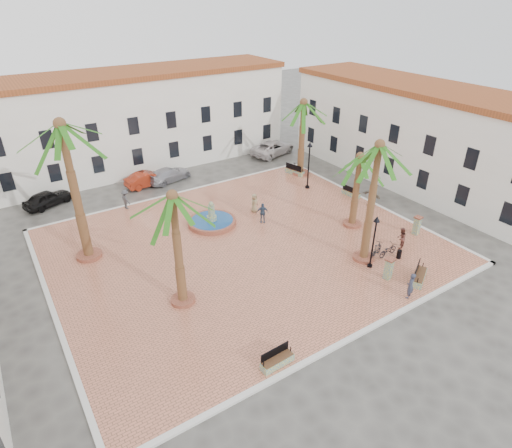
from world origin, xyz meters
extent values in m
plane|color=#56544F|center=(0.00, 0.00, 0.00)|extent=(120.00, 120.00, 0.00)
cube|color=#D1795A|center=(0.00, 0.00, 0.07)|extent=(26.00, 22.00, 0.15)
cube|color=silver|center=(0.00, 11.00, 0.08)|extent=(26.30, 0.30, 0.16)
cube|color=silver|center=(0.00, -11.00, 0.08)|extent=(26.30, 0.30, 0.16)
cube|color=silver|center=(13.00, 0.00, 0.08)|extent=(0.30, 22.30, 0.16)
cube|color=silver|center=(-13.00, 0.00, 0.08)|extent=(0.30, 22.30, 0.16)
cube|color=white|center=(0.00, 20.00, 4.50)|extent=(30.00, 7.00, 9.00)
cube|color=brown|center=(0.00, 20.00, 9.25)|extent=(30.40, 7.40, 0.50)
cube|color=black|center=(-13.12, 16.52, 2.20)|extent=(1.00, 0.12, 1.60)
cube|color=black|center=(-9.38, 16.52, 2.20)|extent=(1.00, 0.12, 1.60)
cube|color=black|center=(-5.62, 16.52, 2.20)|extent=(1.00, 0.12, 1.60)
cube|color=black|center=(-1.88, 16.52, 2.20)|extent=(1.00, 0.12, 1.60)
cube|color=black|center=(1.88, 16.52, 2.20)|extent=(1.00, 0.12, 1.60)
cube|color=black|center=(5.62, 16.52, 2.20)|extent=(1.00, 0.12, 1.60)
cube|color=black|center=(9.38, 16.52, 2.20)|extent=(1.00, 0.12, 1.60)
cube|color=black|center=(13.12, 16.52, 2.20)|extent=(1.00, 0.12, 1.60)
cube|color=black|center=(-9.38, 16.52, 5.20)|extent=(1.00, 0.12, 1.60)
cube|color=black|center=(-5.62, 16.52, 5.20)|extent=(1.00, 0.12, 1.60)
cube|color=black|center=(-1.88, 16.52, 5.20)|extent=(1.00, 0.12, 1.60)
cube|color=black|center=(1.88, 16.52, 5.20)|extent=(1.00, 0.12, 1.60)
cube|color=black|center=(5.62, 16.52, 5.20)|extent=(1.00, 0.12, 1.60)
cube|color=black|center=(9.38, 16.52, 5.20)|extent=(1.00, 0.12, 1.60)
cube|color=black|center=(13.12, 16.52, 5.20)|extent=(1.00, 0.12, 1.60)
cube|color=white|center=(20.00, 2.00, 4.25)|extent=(7.00, 26.00, 8.50)
cube|color=brown|center=(20.00, 2.00, 8.75)|extent=(7.40, 26.40, 0.50)
cube|color=black|center=(16.54, -9.49, 2.20)|extent=(0.12, 1.00, 1.60)
cube|color=black|center=(16.54, -5.77, 2.20)|extent=(0.12, 1.00, 1.60)
cube|color=black|center=(16.54, -2.06, 2.20)|extent=(0.12, 1.00, 1.60)
cube|color=black|center=(16.54, 1.65, 2.20)|extent=(0.12, 1.00, 1.60)
cube|color=black|center=(16.54, 5.37, 2.20)|extent=(0.12, 1.00, 1.60)
cube|color=black|center=(16.54, 9.08, 2.20)|extent=(0.12, 1.00, 1.60)
cube|color=black|center=(16.54, 12.80, 2.20)|extent=(0.12, 1.00, 1.60)
cube|color=black|center=(16.54, -5.77, 5.20)|extent=(0.12, 1.00, 1.60)
cube|color=black|center=(16.54, -2.06, 5.20)|extent=(0.12, 1.00, 1.60)
cube|color=black|center=(16.54, 1.65, 5.20)|extent=(0.12, 1.00, 1.60)
cube|color=black|center=(16.54, 5.37, 5.20)|extent=(0.12, 1.00, 1.60)
cube|color=black|center=(16.54, 9.08, 5.20)|extent=(0.12, 1.00, 1.60)
cube|color=black|center=(16.54, 12.80, 5.20)|extent=(0.12, 1.00, 1.60)
cylinder|color=#A5543E|center=(-0.48, 4.08, 0.33)|extent=(3.77, 3.77, 0.36)
cylinder|color=#194C8C|center=(-0.48, 4.08, 0.49)|extent=(3.32, 3.32, 0.05)
cylinder|color=gray|center=(-0.48, 4.08, 0.51)|extent=(0.81, 0.81, 0.72)
cylinder|color=gray|center=(-0.48, 4.08, 1.23)|extent=(0.54, 0.54, 1.08)
sphere|color=gray|center=(-0.48, 4.08, 1.90)|extent=(0.39, 0.39, 0.39)
cylinder|color=#A5543E|center=(-9.78, 4.55, 0.28)|extent=(1.71, 1.71, 0.26)
cylinder|color=brown|center=(-9.78, 4.55, 4.94)|extent=(0.56, 0.56, 9.06)
sphere|color=brown|center=(-9.78, 4.55, 9.47)|extent=(0.75, 0.75, 0.75)
cylinder|color=#A5543E|center=(-6.34, -3.38, 0.26)|extent=(1.46, 1.46, 0.22)
cylinder|color=brown|center=(-6.34, -3.38, 3.71)|extent=(0.47, 0.47, 6.69)
sphere|color=brown|center=(-6.34, -3.38, 7.06)|extent=(0.64, 0.64, 0.64)
cylinder|color=#A5543E|center=(5.94, -5.92, 0.26)|extent=(1.47, 1.47, 0.22)
cylinder|color=brown|center=(5.94, -5.92, 4.33)|extent=(0.48, 0.48, 7.91)
sphere|color=brown|center=(5.94, -5.92, 8.28)|extent=(0.64, 0.64, 0.64)
cylinder|color=#A5543E|center=(8.67, -1.98, 0.26)|extent=(1.44, 1.44, 0.22)
cylinder|color=brown|center=(8.67, -1.98, 3.08)|extent=(0.47, 0.47, 5.43)
sphere|color=brown|center=(8.67, -1.98, 5.79)|extent=(0.63, 0.63, 0.63)
cylinder|color=#A5543E|center=(11.80, 8.59, 0.28)|extent=(1.67, 1.67, 0.25)
cylinder|color=brown|center=(11.80, 8.59, 3.80)|extent=(0.54, 0.54, 6.80)
sphere|color=brown|center=(11.80, 8.59, 7.20)|extent=(0.73, 0.73, 0.73)
cube|color=gray|center=(-4.49, -10.40, 0.35)|extent=(1.80, 0.62, 0.39)
cube|color=#56351E|center=(-4.49, -10.40, 0.57)|extent=(1.69, 0.57, 0.06)
cube|color=black|center=(-4.50, -10.18, 0.84)|extent=(1.67, 0.13, 0.49)
cylinder|color=black|center=(-5.32, -10.44, 0.69)|extent=(0.05, 0.05, 0.30)
cylinder|color=black|center=(-3.65, -10.36, 0.69)|extent=(0.05, 0.05, 0.30)
cube|color=gray|center=(7.09, -9.63, 0.37)|extent=(2.06, 1.51, 0.45)
cube|color=#56351E|center=(7.09, -9.63, 0.63)|extent=(1.93, 1.41, 0.07)
cube|color=black|center=(6.97, -9.42, 0.93)|extent=(1.69, 0.97, 0.56)
cylinder|color=black|center=(6.25, -10.09, 0.76)|extent=(0.05, 0.05, 0.34)
cylinder|color=black|center=(7.92, -9.18, 0.76)|extent=(0.05, 0.05, 0.34)
cube|color=gray|center=(12.40, 1.99, 0.34)|extent=(0.70, 1.78, 0.39)
cube|color=#56351E|center=(12.40, 1.99, 0.57)|extent=(0.64, 1.68, 0.06)
cube|color=black|center=(12.19, 1.97, 0.83)|extent=(0.21, 1.64, 0.48)
cylinder|color=black|center=(12.48, 1.17, 0.68)|extent=(0.05, 0.05, 0.29)
cylinder|color=black|center=(12.32, 2.81, 0.68)|extent=(0.05, 0.05, 0.29)
cube|color=gray|center=(11.29, 8.77, 0.37)|extent=(1.08, 2.09, 0.44)
cube|color=#56351E|center=(11.29, 8.77, 0.63)|extent=(1.00, 1.97, 0.07)
cube|color=black|center=(11.05, 8.71, 0.93)|extent=(0.51, 1.85, 0.56)
cylinder|color=black|center=(11.52, 7.85, 0.76)|extent=(0.05, 0.05, 0.33)
cylinder|color=black|center=(11.06, 9.68, 0.76)|extent=(0.05, 0.05, 0.33)
cylinder|color=black|center=(5.61, -6.84, 0.23)|extent=(0.34, 0.34, 0.15)
cylinder|color=black|center=(5.61, -6.84, 1.93)|extent=(0.11, 0.11, 3.38)
cone|color=black|center=(5.61, -6.84, 3.76)|extent=(0.41, 0.41, 0.38)
sphere|color=beige|center=(5.61, -6.84, 3.62)|extent=(0.23, 0.23, 0.23)
cylinder|color=black|center=(10.19, 5.43, 0.24)|extent=(0.39, 0.39, 0.17)
cylinder|color=black|center=(10.19, 5.43, 2.22)|extent=(0.13, 0.13, 3.92)
cone|color=black|center=(10.19, 5.43, 4.35)|extent=(0.48, 0.48, 0.44)
sphere|color=beige|center=(10.19, 5.43, 4.18)|extent=(0.26, 0.26, 0.26)
cube|color=gray|center=(5.57, -8.38, 0.84)|extent=(0.50, 0.50, 1.38)
cube|color=#A5543E|center=(5.57, -8.38, 1.58)|extent=(0.63, 0.63, 0.11)
cube|color=gray|center=(-1.64, 8.96, 0.74)|extent=(0.37, 0.37, 1.19)
cube|color=#A5543E|center=(-1.64, 8.96, 1.38)|extent=(0.47, 0.47, 0.09)
cube|color=gray|center=(11.67, -5.65, 0.83)|extent=(0.48, 0.48, 1.36)
cube|color=#A5543E|center=(11.67, -5.65, 1.56)|extent=(0.60, 0.60, 0.10)
cylinder|color=black|center=(8.03, -7.18, 0.46)|extent=(0.32, 0.32, 0.62)
imported|color=#2F3245|center=(5.18, -10.38, 1.00)|extent=(0.73, 0.61, 1.70)
imported|color=black|center=(7.62, -6.53, 0.59)|extent=(1.69, 0.67, 0.87)
imported|color=brown|center=(9.17, -6.29, 0.94)|extent=(0.94, 0.85, 1.57)
imported|color=black|center=(6.90, -6.16, 0.66)|extent=(1.77, 1.05, 1.03)
imported|color=#99865D|center=(3.46, 4.07, 0.94)|extent=(0.90, 0.75, 1.58)
imported|color=#344760|center=(3.03, 2.21, 0.97)|extent=(1.03, 0.83, 1.64)
imported|color=#414146|center=(-5.21, 10.40, 0.99)|extent=(0.82, 1.19, 1.69)
imported|color=#655C4C|center=(12.40, -0.41, 1.07)|extent=(0.85, 1.78, 1.85)
imported|color=black|center=(-10.59, 14.84, 0.69)|extent=(4.35, 3.02, 1.37)
imported|color=maroon|center=(-1.90, 14.28, 0.70)|extent=(4.38, 1.94, 1.40)
imported|color=#AFAFB8|center=(0.19, 14.25, 0.67)|extent=(4.93, 3.04, 1.33)
imported|color=silver|center=(12.93, 14.95, 0.77)|extent=(6.01, 3.91, 1.54)
camera|label=1|loc=(-13.55, -22.47, 16.45)|focal=30.00mm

